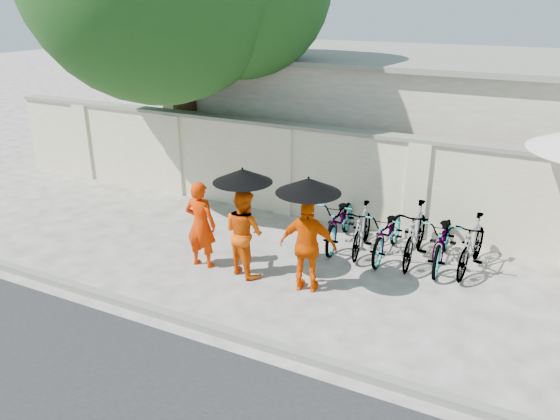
% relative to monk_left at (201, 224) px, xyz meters
% --- Properties ---
extents(ground, '(80.00, 80.00, 0.00)m').
position_rel_monk_left_xyz_m(ground, '(1.18, -0.07, -0.82)').
color(ground, beige).
extents(kerb, '(40.00, 0.16, 0.12)m').
position_rel_monk_left_xyz_m(kerb, '(1.18, -1.77, -0.76)').
color(kerb, slate).
rests_on(kerb, ground).
extents(compound_wall, '(20.00, 0.30, 2.00)m').
position_rel_monk_left_xyz_m(compound_wall, '(2.18, 3.13, 0.18)').
color(compound_wall, beige).
rests_on(compound_wall, ground).
extents(building_behind, '(14.00, 6.00, 3.20)m').
position_rel_monk_left_xyz_m(building_behind, '(3.18, 6.93, 0.78)').
color(building_behind, beige).
rests_on(building_behind, ground).
extents(monk_left, '(0.62, 0.43, 1.63)m').
position_rel_monk_left_xyz_m(monk_left, '(0.00, 0.00, 0.00)').
color(monk_left, red).
rests_on(monk_left, ground).
extents(monk_center, '(0.93, 0.83, 1.59)m').
position_rel_monk_left_xyz_m(monk_center, '(0.85, 0.09, -0.02)').
color(monk_center, '#E75106').
rests_on(monk_center, ground).
extents(parasol_center, '(1.02, 1.02, 1.09)m').
position_rel_monk_left_xyz_m(parasol_center, '(0.90, 0.01, 1.06)').
color(parasol_center, black).
rests_on(parasol_center, ground).
extents(monk_right, '(1.02, 0.56, 1.64)m').
position_rel_monk_left_xyz_m(monk_right, '(2.11, 0.04, 0.00)').
color(monk_right, '#EB5000').
rests_on(monk_right, ground).
extents(parasol_right, '(1.05, 1.05, 1.09)m').
position_rel_monk_left_xyz_m(parasol_right, '(2.13, -0.04, 1.09)').
color(parasol_right, black).
rests_on(parasol_right, ground).
extents(bike_0, '(0.87, 1.97, 1.00)m').
position_rel_monk_left_xyz_m(bike_0, '(1.94, 2.02, -0.32)').
color(bike_0, gray).
rests_on(bike_0, ground).
extents(bike_1, '(0.63, 1.63, 0.95)m').
position_rel_monk_left_xyz_m(bike_1, '(2.45, 1.88, -0.34)').
color(bike_1, gray).
rests_on(bike_1, ground).
extents(bike_2, '(0.63, 1.80, 0.95)m').
position_rel_monk_left_xyz_m(bike_2, '(2.95, 1.92, -0.34)').
color(bike_2, gray).
rests_on(bike_2, ground).
extents(bike_3, '(0.57, 1.85, 1.10)m').
position_rel_monk_left_xyz_m(bike_3, '(3.46, 1.94, -0.27)').
color(bike_3, gray).
rests_on(bike_3, ground).
extents(bike_4, '(0.76, 1.93, 0.99)m').
position_rel_monk_left_xyz_m(bike_4, '(3.96, 2.03, -0.32)').
color(bike_4, gray).
rests_on(bike_4, ground).
extents(bike_5, '(0.66, 1.74, 1.02)m').
position_rel_monk_left_xyz_m(bike_5, '(4.47, 2.00, -0.31)').
color(bike_5, gray).
rests_on(bike_5, ground).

